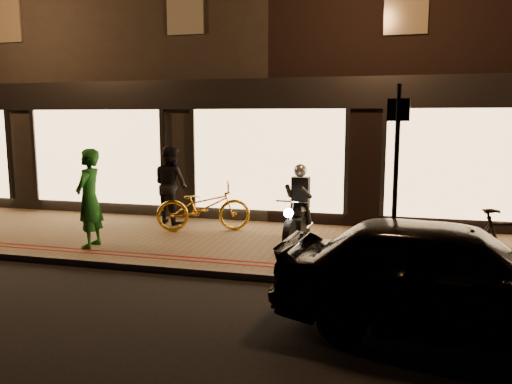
# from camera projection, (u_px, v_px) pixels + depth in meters

# --- Properties ---
(ground) EXTENTS (90.00, 90.00, 0.00)m
(ground) POSITION_uv_depth(u_px,v_px,m) (212.00, 278.00, 8.18)
(ground) COLOR black
(ground) RESTS_ON ground
(sidewalk) EXTENTS (50.00, 4.00, 0.12)m
(sidewalk) POSITION_uv_depth(u_px,v_px,m) (245.00, 244.00, 10.09)
(sidewalk) COLOR brown
(sidewalk) RESTS_ON ground
(kerb_stone) EXTENTS (50.00, 0.14, 0.12)m
(kerb_stone) POSITION_uv_depth(u_px,v_px,m) (213.00, 273.00, 8.22)
(kerb_stone) COLOR #59544C
(kerb_stone) RESTS_ON ground
(red_kerb_lines) EXTENTS (50.00, 0.26, 0.01)m
(red_kerb_lines) POSITION_uv_depth(u_px,v_px,m) (222.00, 261.00, 8.69)
(red_kerb_lines) COLOR maroon
(red_kerb_lines) RESTS_ON sidewalk
(building_row) EXTENTS (48.00, 10.11, 8.50)m
(building_row) POSITION_uv_depth(u_px,v_px,m) (303.00, 66.00, 16.16)
(building_row) COLOR black
(building_row) RESTS_ON ground
(motorcycle) EXTENTS (0.60, 1.94, 1.59)m
(motorcycle) POSITION_uv_depth(u_px,v_px,m) (298.00, 214.00, 9.74)
(motorcycle) COLOR black
(motorcycle) RESTS_ON sidewalk
(sign_post) EXTENTS (0.35, 0.12, 3.00)m
(sign_post) POSITION_uv_depth(u_px,v_px,m) (396.00, 169.00, 7.91)
(sign_post) COLOR black
(sign_post) RESTS_ON sidewalk
(bicycle_gold) EXTENTS (2.17, 1.38, 1.08)m
(bicycle_gold) POSITION_uv_depth(u_px,v_px,m) (203.00, 207.00, 10.98)
(bicycle_gold) COLOR gold
(bicycle_gold) RESTS_ON sidewalk
(bicycle_dark) EXTENTS (2.03, 0.97, 1.17)m
(bicycle_dark) POSITION_uv_depth(u_px,v_px,m) (509.00, 248.00, 7.29)
(bicycle_dark) COLOR black
(bicycle_dark) RESTS_ON sidewalk
(person_green) EXTENTS (0.53, 0.74, 1.90)m
(person_green) POSITION_uv_depth(u_px,v_px,m) (89.00, 198.00, 9.53)
(person_green) COLOR #1B6622
(person_green) RESTS_ON sidewalk
(person_dark) EXTENTS (1.12, 1.04, 1.83)m
(person_dark) POSITION_uv_depth(u_px,v_px,m) (171.00, 185.00, 11.73)
(person_dark) COLOR black
(person_dark) RESTS_ON sidewalk
(parked_car) EXTENTS (4.36, 2.15, 1.43)m
(parked_car) POSITION_uv_depth(u_px,v_px,m) (449.00, 277.00, 5.95)
(parked_car) COLOR black
(parked_car) RESTS_ON ground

